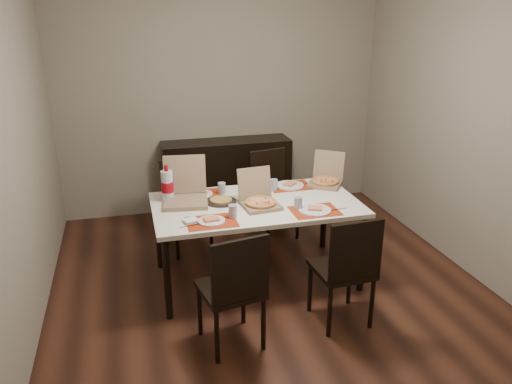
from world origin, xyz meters
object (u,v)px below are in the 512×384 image
at_px(chair_far_left, 185,200).
at_px(pizza_box_center, 259,200).
at_px(sideboard, 227,177).
at_px(dip_bowl, 263,191).
at_px(soda_bottle, 167,186).
at_px(chair_near_left, 234,287).
at_px(dining_table, 256,210).
at_px(chair_far_right, 272,190).
at_px(chair_near_right, 347,267).

relative_size(chair_far_left, pizza_box_center, 2.53).
relative_size(sideboard, dip_bowl, 11.28).
bearing_deg(soda_bottle, chair_near_left, -74.30).
bearing_deg(pizza_box_center, dip_bowl, 69.25).
height_order(dining_table, soda_bottle, soda_bottle).
xyz_separation_m(dining_table, pizza_box_center, (0.01, -0.08, 0.12)).
bearing_deg(chair_far_left, chair_far_right, 4.16).
height_order(sideboard, chair_far_right, chair_far_right).
height_order(sideboard, chair_near_right, chair_near_right).
xyz_separation_m(chair_near_left, chair_near_right, (0.89, 0.06, 0.00)).
bearing_deg(chair_far_right, chair_near_left, -114.19).
relative_size(chair_far_right, pizza_box_center, 2.53).
distance_m(sideboard, chair_far_right, 0.80).
distance_m(chair_near_left, soda_bottle, 1.29).
bearing_deg(pizza_box_center, chair_far_left, 120.75).
xyz_separation_m(chair_near_right, chair_far_right, (-0.06, 1.78, 0.00)).
bearing_deg(chair_near_left, soda_bottle, 105.70).
bearing_deg(sideboard, chair_far_right, -64.10).
bearing_deg(chair_near_left, dining_table, 66.47).
height_order(chair_far_left, dip_bowl, chair_far_left).
relative_size(chair_far_left, chair_far_right, 1.00).
relative_size(dining_table, chair_far_right, 1.94).
bearing_deg(sideboard, dining_table, -92.51).
distance_m(chair_near_left, dip_bowl, 1.30).
relative_size(sideboard, soda_bottle, 4.57).
distance_m(chair_near_left, pizza_box_center, 1.00).
xyz_separation_m(chair_far_left, dip_bowl, (0.65, -0.62, 0.25)).
relative_size(chair_near_left, chair_far_left, 1.00).
relative_size(pizza_box_center, dip_bowl, 2.76).
distance_m(sideboard, dip_bowl, 1.44).
distance_m(chair_near_right, chair_far_left, 1.99).
height_order(dining_table, chair_near_right, chair_near_right).
relative_size(chair_near_right, dip_bowl, 7.00).
xyz_separation_m(dining_table, chair_near_left, (-0.41, -0.94, -0.17)).
xyz_separation_m(chair_far_right, soda_bottle, (-1.16, -0.66, 0.38)).
relative_size(chair_far_left, dip_bowl, 7.00).
bearing_deg(sideboard, pizza_box_center, -92.08).
bearing_deg(pizza_box_center, sideboard, 87.92).
relative_size(dip_bowl, soda_bottle, 0.40).
xyz_separation_m(dining_table, chair_far_left, (-0.53, 0.84, -0.17)).
height_order(chair_far_right, dip_bowl, chair_far_right).
bearing_deg(chair_far_left, chair_near_left, -85.99).
relative_size(chair_near_left, pizza_box_center, 2.53).
bearing_deg(chair_near_left, chair_far_right, 65.81).
height_order(chair_near_left, dip_bowl, chair_near_left).
relative_size(chair_near_left, chair_near_right, 1.00).
bearing_deg(dining_table, chair_far_left, 122.52).
bearing_deg(sideboard, soda_bottle, -120.61).
bearing_deg(pizza_box_center, soda_bottle, 156.70).
distance_m(pizza_box_center, soda_bottle, 0.82).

